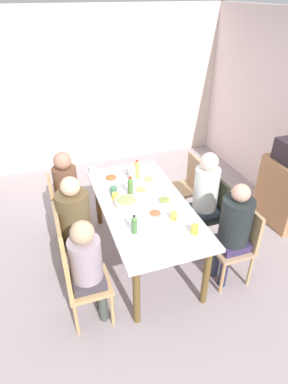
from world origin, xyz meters
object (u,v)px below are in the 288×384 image
plate_4 (141,190)px  side_cabinet (286,193)px  chair_2 (187,184)px  bowl_0 (126,202)px  plate_5 (164,201)px  person_0 (88,263)px  plate_0 (111,178)px  chair_0 (80,281)px  plate_3 (155,214)px  person_1 (76,219)px  cup_2 (116,196)px  person_3 (205,193)px  cup_5 (174,216)px  dining_table (144,210)px  bottle_3 (133,174)px  plate_2 (149,180)px  bottle_0 (130,187)px  chair_3 (209,209)px  cup_4 (195,230)px  person_4 (234,226)px  plate_1 (135,168)px  person_5 (68,190)px  cup_1 (127,170)px  bottle_1 (137,170)px  cup_0 (114,190)px  bottle_2 (134,225)px  chair_5 (63,207)px  cup_3 (92,170)px  chair_4 (238,241)px

plate_4 → side_cabinet: side_cabinet is taller
side_cabinet → chair_2: bearing=-114.4°
bowl_0 → plate_5: bearing=82.0°
person_0 → plate_0: person_0 is taller
chair_0 → plate_3: chair_0 is taller
person_0 → plate_4: size_ratio=5.29×
person_1 → cup_2: bearing=111.1°
person_3 → cup_5: (0.37, -0.56, 0.07)m
dining_table → person_0: person_0 is taller
plate_4 → bottle_3: bottle_3 is taller
plate_2 → plate_5: bearing=0.9°
bottle_0 → plate_5: bearing=52.5°
chair_3 → cup_4: chair_3 is taller
person_4 → plate_1: (-1.41, -0.60, 0.06)m
person_4 → cup_2: person_4 is taller
plate_1 → cup_2: bearing=-35.2°
person_1 → cup_2: (-0.19, 0.48, 0.06)m
person_5 → cup_1: bearing=97.4°
bottle_1 → bottle_3: 0.12m
chair_3 → plate_1: chair_3 is taller
plate_4 → bottle_3: (-0.23, -0.02, 0.10)m
person_1 → person_3: person_3 is taller
cup_0 → cup_2: bearing=-3.6°
chair_0 → cup_5: bearing=103.8°
chair_3 → bottle_2: size_ratio=4.42×
side_cabinet → plate_3: bearing=-81.1°
person_5 → plate_2: person_5 is taller
plate_2 → person_0: bearing=-42.0°
person_3 → plate_2: person_3 is taller
dining_table → cup_5: (0.37, 0.19, 0.13)m
cup_5 → bottle_0: 0.65m
chair_5 → cup_3: bearing=118.5°
chair_2 → chair_3: 0.63m
chair_2 → bottle_2: (1.07, -1.09, 0.36)m
cup_4 → plate_5: bearing=-173.8°
person_3 → plate_3: size_ratio=6.02×
cup_4 → bottle_3: bottle_3 is taller
person_0 → side_cabinet: size_ratio=1.29×
bottle_2 → plate_2: bearing=152.3°
side_cabinet → cup_5: bearing=-76.4°
plate_1 → bottle_3: (0.30, -0.12, 0.10)m
cup_1 → bottle_1: 0.19m
chair_0 → chair_4: (0.00, 1.68, 0.00)m
plate_4 → side_cabinet: size_ratio=0.24×
person_0 → bottle_0: person_0 is taller
chair_3 → bowl_0: (-0.02, -1.04, 0.31)m
cup_3 → person_4: bearing=37.6°
plate_5 → person_5: bearing=-124.2°
chair_4 → plate_5: 0.90m
person_0 → person_1: 0.63m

